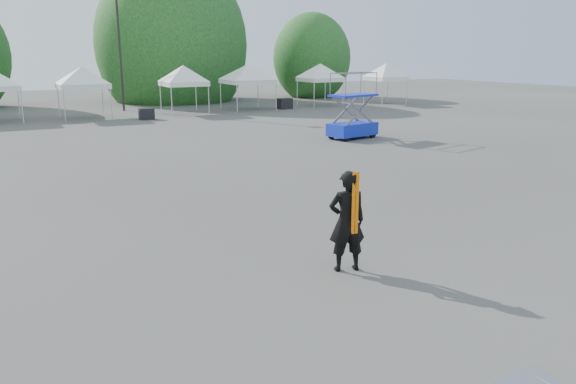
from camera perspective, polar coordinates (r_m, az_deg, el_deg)
name	(u,v)px	position (r m, az deg, el deg)	size (l,w,h in m)	color
ground	(308,245)	(12.64, 2.10, -5.38)	(120.00, 120.00, 0.00)	#474442
light_pole_east	(119,33)	(43.25, -16.83, 15.19)	(0.60, 0.25, 9.80)	black
tree_mid_e	(172,45)	(51.52, -11.71, 14.46)	(5.12, 5.12, 7.79)	#382314
tree_far_e	(312,58)	(54.97, 2.43, 13.41)	(3.84, 3.84, 5.84)	#382314
tent_e	(82,71)	(38.96, -20.23, 11.50)	(4.27, 4.27, 3.88)	silver
tent_f	(183,69)	(40.09, -10.61, 12.16)	(3.99, 3.99, 3.88)	silver
tent_g	(248,68)	(42.50, -4.13, 12.45)	(4.71, 4.71, 3.88)	silver
tent_h	(320,67)	(45.59, 3.29, 12.57)	(4.05, 4.05, 3.88)	silver
tent_extra_8	(386,67)	(47.64, 9.94, 12.44)	(3.79, 3.79, 3.88)	silver
man	(347,221)	(10.96, 6.01, -2.96)	(0.84, 0.66, 2.02)	black
scissor_lift	(353,106)	(28.24, 6.62, 8.71)	(2.71, 1.74, 3.23)	#0E0EB8
crate_mid	(147,114)	(37.38, -14.18, 7.71)	(0.93, 0.72, 0.72)	black
crate_east	(285,104)	(43.20, -0.33, 8.97)	(1.01, 0.79, 0.79)	black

